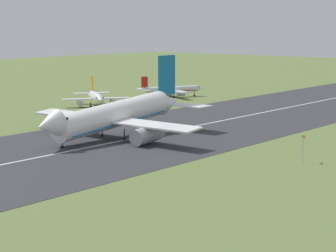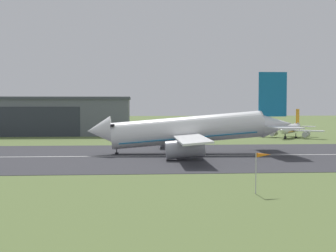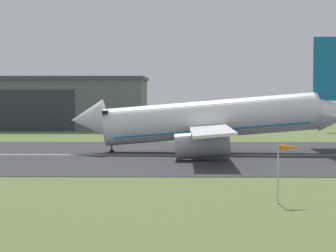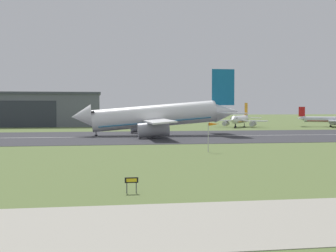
{
  "view_description": "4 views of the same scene",
  "coord_description": "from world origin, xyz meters",
  "px_view_note": "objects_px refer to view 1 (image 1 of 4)",
  "views": [
    {
      "loc": [
        -116.55,
        16.66,
        27.19
      ],
      "look_at": [
        -7.05,
        105.89,
        5.09
      ],
      "focal_mm": 70.0,
      "sensor_mm": 36.0,
      "label": 1
    },
    {
      "loc": [
        -16.53,
        16.66,
        11.92
      ],
      "look_at": [
        -10.91,
        98.88,
        7.81
      ],
      "focal_mm": 50.0,
      "sensor_mm": 36.0,
      "label": 2
    },
    {
      "loc": [
        -10.2,
        16.66,
        10.29
      ],
      "look_at": [
        -11.38,
        101.77,
        5.7
      ],
      "focal_mm": 70.0,
      "sensor_mm": 36.0,
      "label": 3
    },
    {
      "loc": [
        -21.72,
        -6.94,
        8.43
      ],
      "look_at": [
        -2.44,
        113.82,
        3.2
      ],
      "focal_mm": 50.0,
      "sensor_mm": 36.0,
      "label": 4
    }
  ],
  "objects_px": {
    "airplane_parked_east": "(172,90)",
    "windsock_pole": "(304,137)",
    "airplane_landing": "(115,116)",
    "airplane_parked_west": "(96,97)"
  },
  "relations": [
    {
      "from": "airplane_landing",
      "to": "airplane_parked_west",
      "type": "relative_size",
      "value": 2.38
    },
    {
      "from": "airplane_parked_west",
      "to": "airplane_parked_east",
      "type": "xyz_separation_m",
      "value": [
        37.02,
        -2.65,
        -0.1
      ]
    },
    {
      "from": "airplane_landing",
      "to": "windsock_pole",
      "type": "height_order",
      "value": "airplane_landing"
    },
    {
      "from": "airplane_parked_west",
      "to": "airplane_parked_east",
      "type": "distance_m",
      "value": 37.11
    },
    {
      "from": "airplane_parked_west",
      "to": "airplane_parked_east",
      "type": "relative_size",
      "value": 0.82
    },
    {
      "from": "airplane_landing",
      "to": "airplane_parked_east",
      "type": "bearing_deg",
      "value": 29.99
    },
    {
      "from": "windsock_pole",
      "to": "airplane_landing",
      "type": "bearing_deg",
      "value": 95.12
    },
    {
      "from": "airplane_parked_west",
      "to": "windsock_pole",
      "type": "height_order",
      "value": "airplane_parked_west"
    },
    {
      "from": "airplane_parked_east",
      "to": "airplane_parked_west",
      "type": "bearing_deg",
      "value": 175.91
    },
    {
      "from": "airplane_parked_east",
      "to": "windsock_pole",
      "type": "xyz_separation_m",
      "value": [
        -72.82,
        -92.57,
        1.89
      ]
    }
  ]
}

